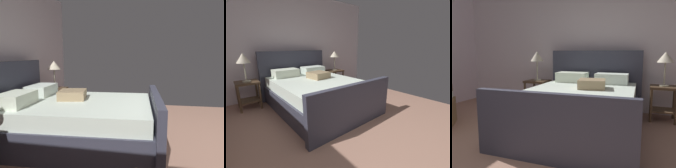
{
  "view_description": "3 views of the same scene",
  "coord_description": "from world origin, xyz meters",
  "views": [
    {
      "loc": [
        -2.51,
        1.05,
        1.32
      ],
      "look_at": [
        0.49,
        1.55,
        0.87
      ],
      "focal_mm": 32.75,
      "sensor_mm": 36.0,
      "label": 1
    },
    {
      "loc": [
        -1.18,
        -0.67,
        1.34
      ],
      "look_at": [
        0.55,
        1.52,
        0.6
      ],
      "focal_mm": 23.49,
      "sensor_mm": 36.0,
      "label": 2
    },
    {
      "loc": [
        1.31,
        -1.01,
        1.15
      ],
      "look_at": [
        0.25,
        1.66,
        0.74
      ],
      "focal_mm": 34.45,
      "sensor_mm": 36.0,
      "label": 3
    }
  ],
  "objects": [
    {
      "name": "bed",
      "position": [
        0.36,
        2.08,
        0.35
      ],
      "size": [
        1.83,
        2.39,
        1.21
      ],
      "color": "#3A3C4C",
      "rests_on": "ground"
    },
    {
      "name": "table_lamp_right",
      "position": [
        1.56,
        2.98,
        1.07
      ],
      "size": [
        0.28,
        0.28,
        0.58
      ],
      "color": "#B7B293",
      "rests_on": "nightstand_right"
    },
    {
      "name": "nightstand_left",
      "position": [
        -0.84,
        2.9,
        0.4
      ],
      "size": [
        0.44,
        0.44,
        0.6
      ],
      "color": "#4D3824",
      "rests_on": "ground"
    },
    {
      "name": "table_lamp_left",
      "position": [
        -0.84,
        2.9,
        1.08
      ],
      "size": [
        0.27,
        0.27,
        0.6
      ],
      "color": "#B7B293",
      "rests_on": "nightstand_left"
    },
    {
      "name": "nightstand_right",
      "position": [
        1.56,
        2.98,
        0.4
      ],
      "size": [
        0.44,
        0.44,
        0.6
      ],
      "color": "#4D3824",
      "rests_on": "ground"
    },
    {
      "name": "wall_back",
      "position": [
        0.0,
        3.4,
        1.35
      ],
      "size": [
        5.84,
        0.12,
        2.69
      ],
      "primitive_type": "cube",
      "color": "white",
      "rests_on": "ground"
    }
  ]
}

